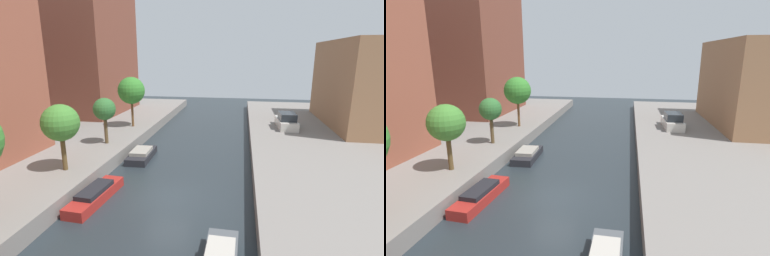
% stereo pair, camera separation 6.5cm
% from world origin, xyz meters
% --- Properties ---
extents(ground_plane, '(84.00, 84.00, 0.00)m').
position_xyz_m(ground_plane, '(0.00, 0.00, 0.00)').
color(ground_plane, '#232B30').
extents(apartment_tower_far, '(10.00, 12.00, 20.70)m').
position_xyz_m(apartment_tower_far, '(-16.00, 19.79, 11.35)').
color(apartment_tower_far, brown).
rests_on(apartment_tower_far, quay_left).
extents(low_block_right, '(10.00, 14.34, 8.72)m').
position_xyz_m(low_block_right, '(18.00, 17.51, 5.36)').
color(low_block_right, '#9E704C').
rests_on(low_block_right, quay_right).
extents(street_tree_2, '(2.32, 2.32, 4.28)m').
position_xyz_m(street_tree_2, '(-6.99, 0.72, 4.09)').
color(street_tree_2, brown).
rests_on(street_tree_2, quay_left).
extents(street_tree_3, '(1.83, 1.83, 3.83)m').
position_xyz_m(street_tree_3, '(-6.99, 6.62, 3.86)').
color(street_tree_3, brown).
rests_on(street_tree_3, quay_left).
extents(street_tree_4, '(2.73, 2.73, 5.09)m').
position_xyz_m(street_tree_4, '(-6.99, 12.67, 4.71)').
color(street_tree_4, brown).
rests_on(street_tree_4, quay_left).
extents(parked_car, '(1.88, 4.34, 1.58)m').
position_xyz_m(parked_car, '(8.66, 14.78, 1.66)').
color(parked_car, beige).
rests_on(parked_car, quay_right).
extents(moored_boat_left_3, '(1.54, 4.65, 0.85)m').
position_xyz_m(moored_boat_left_3, '(-4.02, -1.09, 0.37)').
color(moored_boat_left_3, maroon).
rests_on(moored_boat_left_3, ground_plane).
extents(moored_boat_left_4, '(1.78, 3.96, 0.81)m').
position_xyz_m(moored_boat_left_4, '(-3.77, 6.11, 0.35)').
color(moored_boat_left_4, '#232328').
rests_on(moored_boat_left_4, ground_plane).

